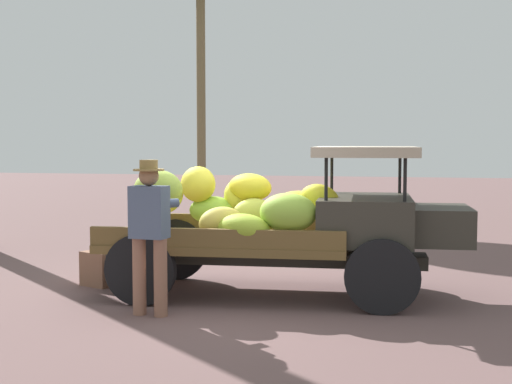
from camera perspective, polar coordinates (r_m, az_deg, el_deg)
The scene contains 4 objects.
ground_plane at distance 8.94m, azimuth -1.97°, elevation -8.35°, with size 60.00×60.00×0.00m, color brown.
truck at distance 8.80m, azimuth 2.92°, elevation -2.39°, with size 4.54×1.97×1.86m.
farmer at distance 7.88m, azimuth -8.57°, elevation -2.81°, with size 0.52×0.48×1.73m.
wooden_crate at distance 9.77m, azimuth -12.22°, elevation -5.99°, with size 0.45×0.44×0.46m, color #875C46.
Camera 1 is at (2.19, -8.44, 1.94)m, focal length 49.62 mm.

